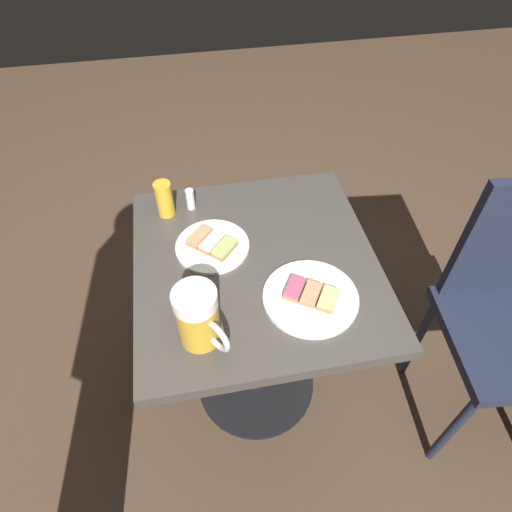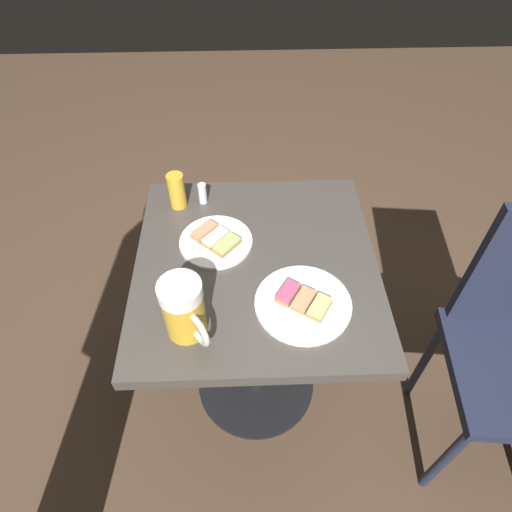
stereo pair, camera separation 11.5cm
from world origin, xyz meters
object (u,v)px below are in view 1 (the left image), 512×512
Objects in this scene: salt_shaker at (190,199)px; plate_far at (212,245)px; plate_near at (311,297)px; beer_glass_small at (164,199)px; beer_mug at (199,317)px; cafe_chair at (511,307)px.

plate_far is at bearing 13.79° from salt_shaker.
beer_glass_small reaches higher than plate_near.
salt_shaker is at bearing 178.08° from beer_mug.
plate_near is 0.51m from beer_glass_small.
beer_glass_small reaches higher than plate_far.
plate_far is 0.88m from cafe_chair.
salt_shaker reaches higher than plate_far.
plate_far is at bearing -135.06° from plate_near.
salt_shaker is (-0.17, -0.04, 0.02)m from plate_far.
plate_far is 0.18m from salt_shaker.
cafe_chair is at bearing 73.99° from plate_far.
plate_near is at bearing 102.34° from beer_mug.
plate_near is 0.31m from plate_far.
beer_glass_small is at bearing -144.65° from plate_far.
cafe_chair reaches higher than beer_mug.
beer_glass_small is 0.12× the size of cafe_chair.
plate_far is 3.04× the size of salt_shaker.
plate_far is 0.29m from beer_mug.
cafe_chair reaches higher than beer_glass_small.
beer_mug is at bearing 8.68° from cafe_chair.
salt_shaker reaches higher than plate_near.
beer_glass_small is (-0.44, -0.06, -0.03)m from beer_mug.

